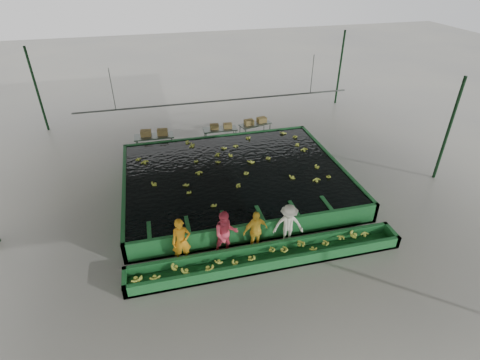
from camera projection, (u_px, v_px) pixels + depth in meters
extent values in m
plane|color=gray|center=(243.00, 205.00, 16.39)|extent=(80.00, 80.00, 0.00)
cube|color=gray|center=(243.00, 95.00, 13.75)|extent=(20.00, 22.00, 0.04)
cube|color=black|center=(235.00, 172.00, 17.18)|extent=(9.70, 7.70, 0.00)
cylinder|color=#59605B|center=(218.00, 101.00, 18.92)|extent=(0.08, 0.08, 14.00)
cylinder|color=#59605B|center=(112.00, 89.00, 17.36)|extent=(0.04, 0.04, 2.00)
cylinder|color=#59605B|center=(312.00, 74.00, 19.43)|extent=(0.04, 0.04, 2.00)
imported|color=orange|center=(181.00, 242.00, 13.00)|extent=(0.68, 0.46, 1.82)
imported|color=#DC3F54|center=(226.00, 234.00, 13.32)|extent=(0.91, 0.71, 1.86)
imported|color=yellow|center=(255.00, 231.00, 13.59)|extent=(1.06, 0.62, 1.69)
imported|color=beige|center=(288.00, 225.00, 13.84)|extent=(1.23, 0.87, 1.74)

